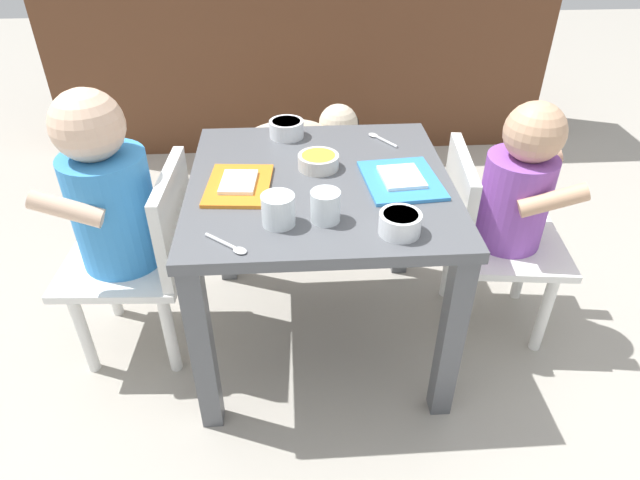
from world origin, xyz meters
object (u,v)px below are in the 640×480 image
dog (292,146)px  food_tray_right (401,179)px  dining_table (320,211)px  veggie_bowl_near (287,128)px  spoon_by_right_tray (380,138)px  seated_child_right (510,199)px  spoon_by_left_tray (230,246)px  water_cup_right (326,208)px  seated_child_left (116,204)px  food_tray_left (239,184)px  cereal_bowl_left_side (400,223)px  veggie_bowl_far (317,161)px  water_cup_left (278,212)px

dog → food_tray_right: (0.23, -0.69, 0.24)m
dining_table → dog: (-0.05, 0.67, -0.16)m
veggie_bowl_near → spoon_by_right_tray: veggie_bowl_near is taller
dining_table → seated_child_right: 0.44m
spoon_by_left_tray → spoon_by_right_tray: size_ratio=0.94×
dog → water_cup_right: water_cup_right is taller
seated_child_left → food_tray_left: 0.28m
food_tray_left → food_tray_right: same height
cereal_bowl_left_side → food_tray_left: bearing=148.0°
food_tray_left → veggie_bowl_near: size_ratio=2.21×
seated_child_left → seated_child_right: size_ratio=1.09×
water_cup_right → veggie_bowl_far: 0.21m
food_tray_right → spoon_by_right_tray: food_tray_right is taller
seated_child_right → cereal_bowl_left_side: (-0.31, -0.23, 0.10)m
seated_child_right → veggie_bowl_far: size_ratio=6.70×
veggie_bowl_far → spoon_by_right_tray: 0.22m
seated_child_right → cereal_bowl_left_side: 0.40m
cereal_bowl_left_side → water_cup_right: bearing=158.5°
water_cup_left → veggie_bowl_near: (0.02, 0.39, -0.00)m
food_tray_right → veggie_bowl_near: size_ratio=2.36×
dining_table → food_tray_right: 0.19m
spoon_by_left_tray → food_tray_right: bearing=31.8°
food_tray_left → seated_child_left: bearing=174.5°
water_cup_right → food_tray_right: bearing=38.9°
dining_table → seated_child_right: bearing=2.9°
dining_table → seated_child_left: (-0.45, 0.01, 0.03)m
food_tray_left → water_cup_left: water_cup_left is taller
veggie_bowl_near → cereal_bowl_left_side: bearing=-65.2°
water_cup_left → dining_table: bearing=61.9°
dining_table → spoon_by_left_tray: (-0.18, -0.24, 0.08)m
veggie_bowl_far → food_tray_left: bearing=-156.3°
food_tray_left → water_cup_left: (0.08, -0.15, 0.02)m
seated_child_right → food_tray_left: bearing=-176.0°
dog → veggie_bowl_near: size_ratio=5.66×
food_tray_right → dog: bearing=108.1°
food_tray_left → spoon_by_right_tray: (0.33, 0.21, -0.00)m
dining_table → veggie_bowl_far: 0.11m
food_tray_right → seated_child_left: bearing=177.6°
veggie_bowl_far → spoon_by_left_tray: (-0.17, -0.29, -0.01)m
seated_child_right → water_cup_left: 0.57m
seated_child_right → food_tray_right: 0.28m
veggie_bowl_near → food_tray_right: bearing=-45.6°
veggie_bowl_near → spoon_by_left_tray: bearing=-103.2°
cereal_bowl_left_side → spoon_by_left_tray: bearing=-175.3°
seated_child_left → spoon_by_left_tray: bearing=-42.2°
seated_child_left → seated_child_right: seated_child_left is taller
seated_child_left → cereal_bowl_left_side: size_ratio=8.47×
food_tray_right → water_cup_right: (-0.17, -0.14, 0.02)m
dog → spoon_by_left_tray: bearing=-97.8°
veggie_bowl_far → spoon_by_right_tray: (0.16, 0.14, -0.01)m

